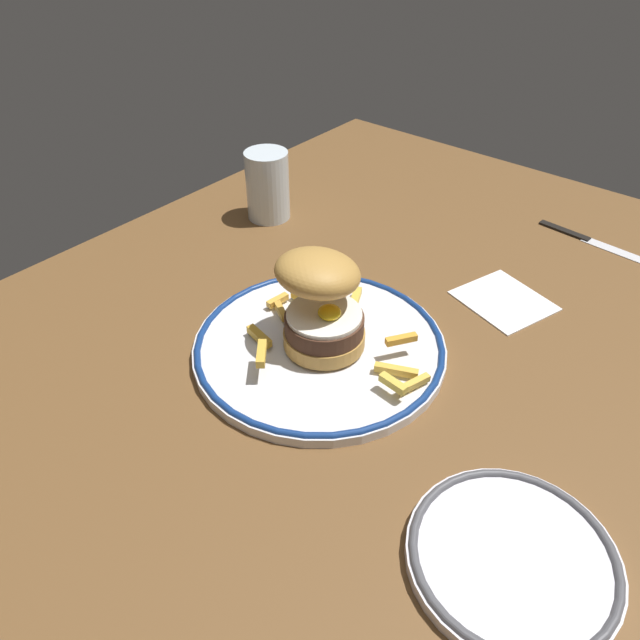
{
  "coord_description": "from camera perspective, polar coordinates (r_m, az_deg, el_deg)",
  "views": [
    {
      "loc": [
        -41.49,
        -30.04,
        46.92
      ],
      "look_at": [
        0.1,
        4.41,
        4.6
      ],
      "focal_mm": 34.19,
      "sensor_mm": 36.0,
      "label": 1
    }
  ],
  "objects": [
    {
      "name": "knife",
      "position": [
        1.0,
        23.67,
        7.0
      ],
      "size": [
        3.05,
        18.06,
        0.7
      ],
      "color": "black",
      "rests_on": "ground_plane"
    },
    {
      "name": "water_glass",
      "position": [
        0.97,
        -4.9,
        12.04
      ],
      "size": [
        6.69,
        6.69,
        10.67
      ],
      "color": "silver",
      "rests_on": "ground_plane"
    },
    {
      "name": "burger",
      "position": [
        0.67,
        0.08,
        1.93
      ],
      "size": [
        11.01,
        11.51,
        11.61
      ],
      "color": "#B5833A",
      "rests_on": "dinner_plate"
    },
    {
      "name": "napkin",
      "position": [
        0.83,
        16.83,
        1.79
      ],
      "size": [
        12.65,
        13.31,
        0.4
      ],
      "primitive_type": "cube",
      "rotation": [
        0.0,
        0.0,
        -0.31
      ],
      "color": "white",
      "rests_on": "ground_plane"
    },
    {
      "name": "dinner_plate",
      "position": [
        0.71,
        -0.0,
        -2.39
      ],
      "size": [
        29.36,
        29.36,
        1.6
      ],
      "color": "silver",
      "rests_on": "ground_plane"
    },
    {
      "name": "ground_plane",
      "position": [
        0.71,
        2.71,
        -5.65
      ],
      "size": [
        128.13,
        94.68,
        4.0
      ],
      "primitive_type": "cube",
      "color": "brown"
    },
    {
      "name": "fries_pile",
      "position": [
        0.71,
        0.97,
        -0.7
      ],
      "size": [
        20.2,
        22.76,
        2.77
      ],
      "color": "gold",
      "rests_on": "dinner_plate"
    },
    {
      "name": "side_plate",
      "position": [
        0.56,
        17.58,
        -20.42
      ],
      "size": [
        17.52,
        17.52,
        1.6
      ],
      "color": "silver",
      "rests_on": "ground_plane"
    }
  ]
}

